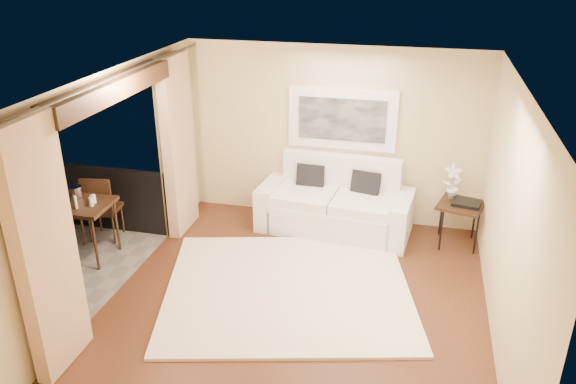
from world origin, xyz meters
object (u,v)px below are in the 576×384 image
(bistro_table, at_px, (84,209))
(balcony_chair_far, at_px, (100,204))
(orchid, at_px, (453,181))
(side_table, at_px, (460,207))
(sofa, at_px, (336,205))
(ice_bucket, at_px, (76,193))

(bistro_table, xyz_separation_m, balcony_chair_far, (-0.06, 0.47, -0.15))
(orchid, bearing_deg, side_table, -51.80)
(sofa, height_order, orchid, orchid)
(side_table, relative_size, balcony_chair_far, 0.72)
(sofa, height_order, ice_bucket, sofa)
(side_table, relative_size, bistro_table, 0.89)
(bistro_table, bearing_deg, orchid, 19.90)
(balcony_chair_far, bearing_deg, bistro_table, 88.79)
(side_table, xyz_separation_m, balcony_chair_far, (-5.01, -1.10, 0.00))
(sofa, relative_size, orchid, 4.51)
(sofa, relative_size, bistro_table, 2.86)
(side_table, distance_m, balcony_chair_far, 5.13)
(sofa, distance_m, orchid, 1.74)
(bistro_table, bearing_deg, balcony_chair_far, 97.19)
(orchid, xyz_separation_m, ice_bucket, (-4.97, -1.66, 0.01))
(sofa, distance_m, ice_bucket, 3.71)
(sofa, distance_m, side_table, 1.81)
(bistro_table, bearing_deg, ice_bucket, 150.43)
(ice_bucket, bearing_deg, orchid, 18.48)
(orchid, relative_size, balcony_chair_far, 0.51)
(sofa, bearing_deg, ice_bucket, -148.80)
(ice_bucket, bearing_deg, sofa, 25.67)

